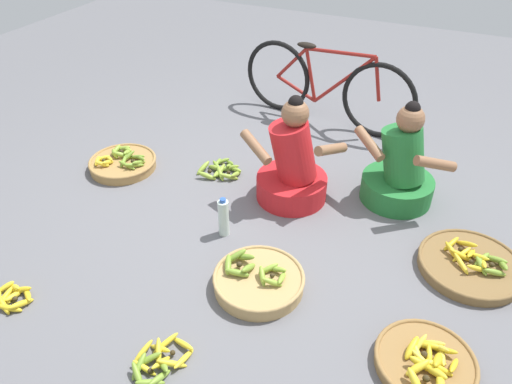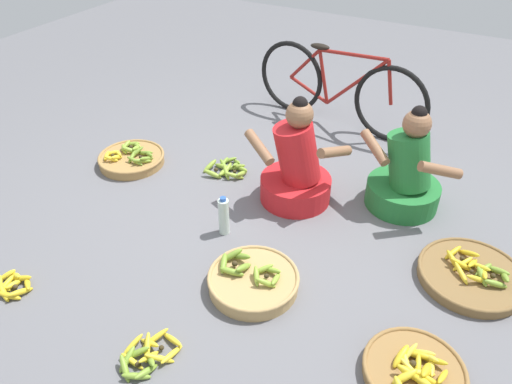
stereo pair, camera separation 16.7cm
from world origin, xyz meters
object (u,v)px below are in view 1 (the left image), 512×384
at_px(banana_basket_front_left, 426,362).
at_px(loose_bananas_front_center, 221,170).
at_px(vendor_woman_front, 292,167).
at_px(banana_basket_back_left, 258,280).
at_px(bicycle_leaning, 325,86).
at_px(water_bottle, 224,218).
at_px(loose_bananas_front_right, 158,362).
at_px(banana_basket_near_vendor, 471,264).
at_px(vendor_woman_behind, 400,170).
at_px(loose_bananas_back_center, 11,297).
at_px(banana_basket_back_right, 123,163).

bearing_deg(banana_basket_front_left, loose_bananas_front_center, 146.97).
relative_size(vendor_woman_front, banana_basket_back_left, 1.50).
xyz_separation_m(bicycle_leaning, water_bottle, (-0.08, -1.85, -0.22)).
relative_size(banana_basket_back_left, water_bottle, 1.88).
distance_m(bicycle_leaning, loose_bananas_front_right, 2.93).
xyz_separation_m(banana_basket_back_left, loose_bananas_front_center, (-0.79, 1.01, -0.03)).
bearing_deg(loose_bananas_front_right, bicycle_leaning, 91.95).
bearing_deg(bicycle_leaning, banana_basket_near_vendor, -45.99).
bearing_deg(water_bottle, banana_basket_back_left, -40.12).
bearing_deg(vendor_woman_behind, water_bottle, -137.44).
xyz_separation_m(vendor_woman_front, vendor_woman_behind, (0.71, 0.30, -0.01)).
distance_m(banana_basket_back_left, loose_bananas_back_center, 1.43).
distance_m(vendor_woman_behind, banana_basket_near_vendor, 0.83).
height_order(vendor_woman_front, loose_bananas_back_center, vendor_woman_front).
distance_m(banana_basket_near_vendor, water_bottle, 1.58).
xyz_separation_m(banana_basket_back_left, water_bottle, (-0.42, 0.35, 0.08)).
bearing_deg(loose_bananas_front_right, vendor_woman_front, 87.30).
bearing_deg(loose_bananas_front_center, banana_basket_near_vendor, -9.50).
height_order(vendor_woman_front, vendor_woman_behind, vendor_woman_front).
distance_m(banana_basket_near_vendor, loose_bananas_front_center, 1.95).
height_order(loose_bananas_front_right, loose_bananas_back_center, loose_bananas_front_right).
relative_size(bicycle_leaning, banana_basket_back_left, 3.10).
xyz_separation_m(loose_bananas_front_center, loose_bananas_front_right, (0.55, -1.71, -0.00)).
height_order(banana_basket_back_right, loose_bananas_back_center, banana_basket_back_right).
distance_m(banana_basket_near_vendor, banana_basket_front_left, 0.85).
bearing_deg(water_bottle, banana_basket_near_vendor, 12.20).
xyz_separation_m(banana_basket_near_vendor, banana_basket_front_left, (-0.14, -0.84, 0.00)).
distance_m(banana_basket_near_vendor, loose_bananas_back_center, 2.75).
bearing_deg(banana_basket_near_vendor, banana_basket_back_right, 178.96).
height_order(vendor_woman_behind, banana_basket_near_vendor, vendor_woman_behind).
bearing_deg(banana_basket_back_right, vendor_woman_behind, 13.51).
height_order(loose_bananas_front_right, water_bottle, water_bottle).
distance_m(banana_basket_back_left, loose_bananas_front_center, 1.28).
height_order(banana_basket_back_right, banana_basket_back_left, banana_basket_back_left).
distance_m(bicycle_leaning, banana_basket_back_right, 1.93).
xyz_separation_m(bicycle_leaning, banana_basket_back_left, (0.33, -2.20, -0.30)).
distance_m(vendor_woman_front, loose_bananas_back_center, 1.98).
bearing_deg(water_bottle, bicycle_leaning, 87.49).
xyz_separation_m(bicycle_leaning, loose_bananas_front_center, (-0.45, -1.20, -0.33)).
distance_m(vendor_woman_front, banana_basket_front_left, 1.60).
bearing_deg(loose_bananas_front_right, banana_basket_back_right, 132.43).
bearing_deg(banana_basket_near_vendor, loose_bananas_front_center, 170.50).
xyz_separation_m(vendor_woman_behind, bicycle_leaning, (-0.89, 0.96, 0.11)).
distance_m(banana_basket_front_left, loose_bananas_front_center, 2.12).
bearing_deg(banana_basket_back_left, loose_bananas_front_center, 128.09).
relative_size(vendor_woman_front, loose_bananas_front_right, 2.28).
bearing_deg(bicycle_leaning, vendor_woman_behind, -47.39).
bearing_deg(banana_basket_near_vendor, banana_basket_front_left, -99.38).
distance_m(banana_basket_back_right, banana_basket_front_left, 2.69).
distance_m(vendor_woman_behind, loose_bananas_back_center, 2.65).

